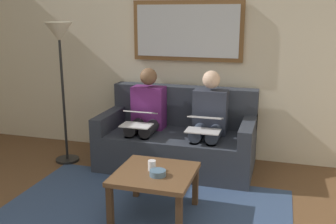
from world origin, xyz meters
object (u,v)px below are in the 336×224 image
object	(u,v)px
person_left	(209,119)
laptop_silver	(204,123)
coffee_table	(155,178)
bowl	(158,173)
laptop_white	(139,118)
framed_mirror	(187,31)
person_right	(146,114)
couch	(178,139)
cup	(152,165)
standing_lamp	(60,48)

from	to	relation	value
person_left	laptop_silver	world-z (taller)	person_left
coffee_table	bowl	distance (m)	0.12
person_left	laptop_white	world-z (taller)	person_left
framed_mirror	laptop_silver	distance (m)	1.22
person_left	person_right	distance (m)	0.74
bowl	laptop_white	bearing A→B (deg)	-61.29
framed_mirror	person_left	size ratio (longest dim) A/B	1.18
bowl	laptop_silver	distance (m)	1.01
bowl	person_right	xyz separation A→B (m)	(0.54, -1.22, 0.17)
couch	person_left	size ratio (longest dim) A/B	1.54
person_left	laptop_white	size ratio (longest dim) A/B	3.16
cup	standing_lamp	distance (m)	1.92
person_left	laptop_white	distance (m)	0.78
coffee_table	person_left	distance (m)	1.20
cup	bowl	xyz separation A→B (m)	(-0.09, 0.10, -0.02)
standing_lamp	laptop_silver	bearing A→B (deg)	178.41
standing_lamp	framed_mirror	bearing A→B (deg)	-153.76
framed_mirror	bowl	world-z (taller)	framed_mirror
coffee_table	person_right	size ratio (longest dim) A/B	0.59
cup	bowl	world-z (taller)	cup
cup	standing_lamp	bearing A→B (deg)	-33.18
person_right	couch	bearing A→B (deg)	-169.60
couch	standing_lamp	xyz separation A→B (m)	(1.33, 0.27, 1.06)
bowl	person_right	size ratio (longest dim) A/B	0.12
couch	bowl	distance (m)	1.31
cup	laptop_white	xyz separation A→B (m)	(0.45, -0.88, 0.17)
framed_mirror	cup	xyz separation A→B (m)	(-0.08, 1.58, -1.09)
cup	person_right	xyz separation A→B (m)	(0.45, -1.12, 0.15)
bowl	person_left	world-z (taller)	person_left
couch	laptop_silver	xyz separation A→B (m)	(-0.37, 0.31, 0.31)
cup	person_left	distance (m)	1.17
coffee_table	laptop_white	size ratio (longest dim) A/B	1.87
cup	person_right	distance (m)	1.22
framed_mirror	laptop_white	world-z (taller)	framed_mirror
coffee_table	laptop_silver	distance (m)	0.97
couch	coffee_table	size ratio (longest dim) A/B	2.61
couch	person_left	bearing A→B (deg)	169.60
couch	laptop_silver	bearing A→B (deg)	139.70
coffee_table	cup	world-z (taller)	cup
coffee_table	person_right	world-z (taller)	person_right
bowl	laptop_silver	size ratio (longest dim) A/B	0.39
cup	laptop_silver	bearing A→B (deg)	-108.19
standing_lamp	coffee_table	bearing A→B (deg)	146.73
laptop_white	standing_lamp	size ratio (longest dim) A/B	0.22
laptop_silver	coffee_table	bearing A→B (deg)	74.37
person_right	standing_lamp	world-z (taller)	standing_lamp
bowl	person_right	bearing A→B (deg)	-66.25
framed_mirror	person_right	xyz separation A→B (m)	(0.37, 0.46, -0.94)
standing_lamp	couch	bearing A→B (deg)	-168.66
laptop_silver	person_right	xyz separation A→B (m)	(0.74, -0.25, -0.02)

